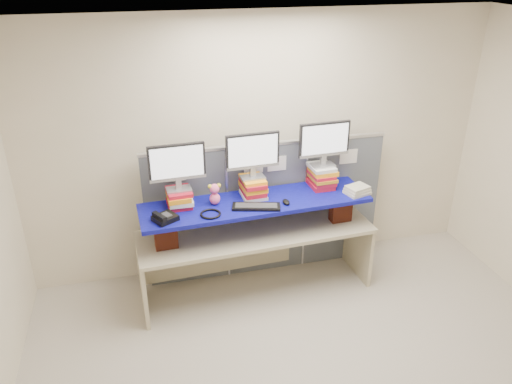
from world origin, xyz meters
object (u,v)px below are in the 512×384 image
object	(u,v)px
monitor_center	(253,153)
keyboard	(256,207)
monitor_left	(177,165)
blue_board	(256,203)
monitor_right	(324,142)
desk_phone	(164,218)
desk	(256,243)

from	to	relation	value
monitor_center	keyboard	size ratio (longest dim) A/B	1.10
monitor_left	keyboard	size ratio (longest dim) A/B	1.10
blue_board	monitor_center	bearing A→B (deg)	88.95
monitor_left	monitor_right	bearing A→B (deg)	0.00
monitor_center	keyboard	world-z (taller)	monitor_center
blue_board	desk_phone	bearing A→B (deg)	-171.59
desk_phone	monitor_left	bearing A→B (deg)	27.24
desk	desk_phone	world-z (taller)	desk_phone
monitor_center	monitor_right	xyz separation A→B (m)	(0.75, 0.04, 0.04)
desk	monitor_left	bearing A→B (deg)	170.81
desk	keyboard	size ratio (longest dim) A/B	4.98
desk	desk_phone	size ratio (longest dim) A/B	9.28
desk	desk_phone	distance (m)	1.06
monitor_center	desk_phone	bearing A→B (deg)	-164.53
monitor_center	keyboard	distance (m)	0.52
desk	monitor_left	world-z (taller)	monitor_left
desk	blue_board	distance (m)	0.46
monitor_center	monitor_right	bearing A→B (deg)	-0.00
desk	monitor_right	xyz separation A→B (m)	(0.75, 0.15, 0.98)
blue_board	keyboard	xyz separation A→B (m)	(-0.03, -0.14, 0.03)
monitor_left	monitor_right	xyz separation A→B (m)	(1.48, 0.07, 0.07)
keyboard	monitor_left	bearing A→B (deg)	177.55
desk	monitor_right	bearing A→B (deg)	8.95
monitor_center	keyboard	xyz separation A→B (m)	(-0.03, -0.26, -0.45)
desk	desk_phone	xyz separation A→B (m)	(-0.91, -0.18, 0.51)
monitor_left	monitor_center	world-z (taller)	monitor_center
monitor_center	desk_phone	size ratio (longest dim) A/B	2.05
blue_board	monitor_center	world-z (taller)	monitor_center
desk	monitor_right	size ratio (longest dim) A/B	4.53
keyboard	desk_phone	world-z (taller)	desk_phone
desk_phone	desk	bearing A→B (deg)	-18.63
desk	keyboard	world-z (taller)	keyboard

